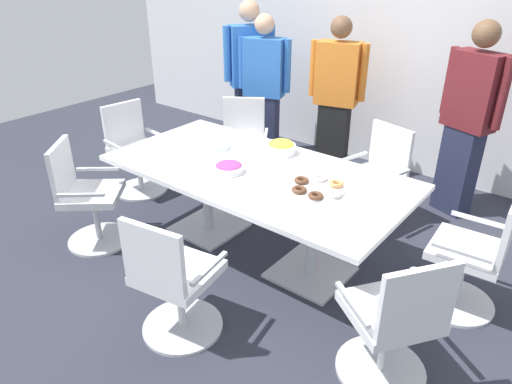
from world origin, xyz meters
TOP-DOWN VIEW (x-y plane):
  - ground_plane at (0.00, 0.00)m, footprint 10.00×10.00m
  - back_wall at (0.00, 2.40)m, footprint 8.00×0.10m
  - conference_table at (0.00, 0.00)m, footprint 2.40×1.20m
  - office_chair_0 at (1.61, 0.36)m, footprint 0.58×0.58m
  - office_chair_1 at (0.55, 1.05)m, footprint 0.67×0.67m
  - office_chair_2 at (-0.92, 0.93)m, footprint 0.75×0.75m
  - office_chair_3 at (-1.69, 0.12)m, footprint 0.60×0.60m
  - office_chair_4 at (-1.20, -0.78)m, footprint 0.76×0.76m
  - office_chair_5 at (0.20, -1.10)m, footprint 0.62×0.62m
  - office_chair_6 at (1.45, -0.58)m, footprint 0.75×0.75m
  - person_standing_0 at (-1.40, 1.64)m, footprint 0.43×0.55m
  - person_standing_1 at (-1.12, 1.56)m, footprint 0.60×0.35m
  - person_standing_2 at (-0.30, 1.74)m, footprint 0.61×0.32m
  - person_standing_3 at (1.06, 1.73)m, footprint 0.60×0.36m
  - snack_bowl_chips_yellow at (-0.03, 0.38)m, footprint 0.24×0.24m
  - snack_bowl_candy_mix at (-0.13, -0.17)m, footprint 0.23×0.23m
  - donut_platter at (0.57, -0.01)m, footprint 0.40×0.39m
  - plate_stack at (-0.52, 0.14)m, footprint 0.19×0.19m

SIDE VIEW (x-z plane):
  - ground_plane at x=0.00m, z-range -0.01..0.00m
  - office_chair_0 at x=1.61m, z-range -0.05..0.86m
  - office_chair_1 at x=0.55m, z-range -0.05..0.86m
  - office_chair_2 at x=-0.92m, z-range -0.05..0.86m
  - office_chair_3 at x=-1.69m, z-range -0.05..0.86m
  - office_chair_4 at x=-1.20m, z-range -0.05..0.86m
  - office_chair_5 at x=0.20m, z-range -0.05..0.86m
  - office_chair_6 at x=1.45m, z-range -0.05..0.86m
  - conference_table at x=0.00m, z-range 0.25..1.00m
  - plate_stack at x=-0.52m, z-range 0.75..0.79m
  - donut_platter at x=0.57m, z-range 0.75..0.79m
  - snack_bowl_candy_mix at x=-0.13m, z-range 0.75..0.83m
  - snack_bowl_chips_yellow at x=-0.03m, z-range 0.75..0.87m
  - person_standing_1 at x=-1.12m, z-range 0.03..1.72m
  - person_standing_2 at x=-0.30m, z-range 0.03..1.74m
  - person_standing_3 at x=1.06m, z-range 0.04..1.82m
  - person_standing_0 at x=-1.40m, z-range 0.04..1.84m
  - back_wall at x=0.00m, z-range 0.00..2.80m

